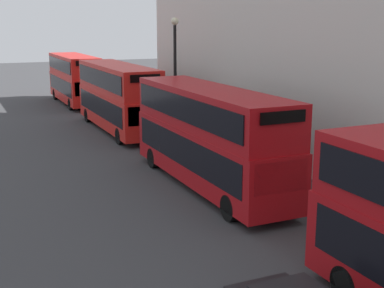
% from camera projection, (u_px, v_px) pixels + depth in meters
% --- Properties ---
extents(bus_second_in_queue, '(2.59, 11.27, 4.41)m').
position_uv_depth(bus_second_in_queue, '(209.00, 133.00, 23.25)').
color(bus_second_in_queue, '#A80F14').
rests_on(bus_second_in_queue, ground).
extents(bus_third_in_queue, '(2.59, 11.15, 4.42)m').
position_uv_depth(bus_third_in_queue, '(118.00, 95.00, 35.43)').
color(bus_third_in_queue, red).
rests_on(bus_third_in_queue, ground).
extents(bus_trailing, '(2.59, 10.09, 4.28)m').
position_uv_depth(bus_trailing, '(74.00, 77.00, 47.17)').
color(bus_trailing, red).
rests_on(bus_trailing, ground).
extents(street_lamp, '(0.44, 0.44, 7.42)m').
position_uv_depth(street_lamp, '(175.00, 68.00, 31.48)').
color(street_lamp, black).
rests_on(street_lamp, ground).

